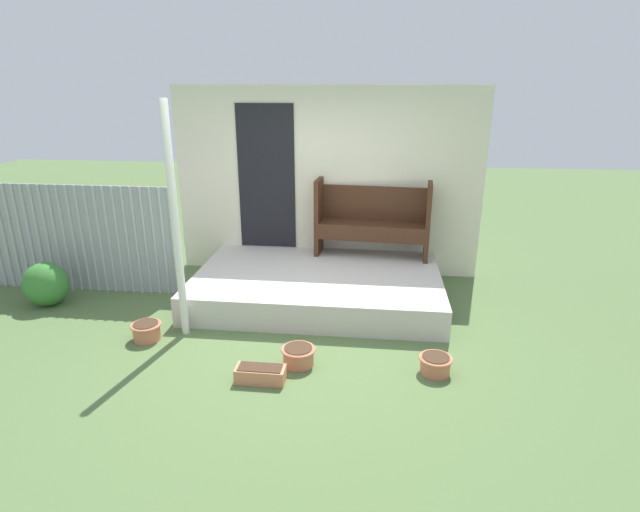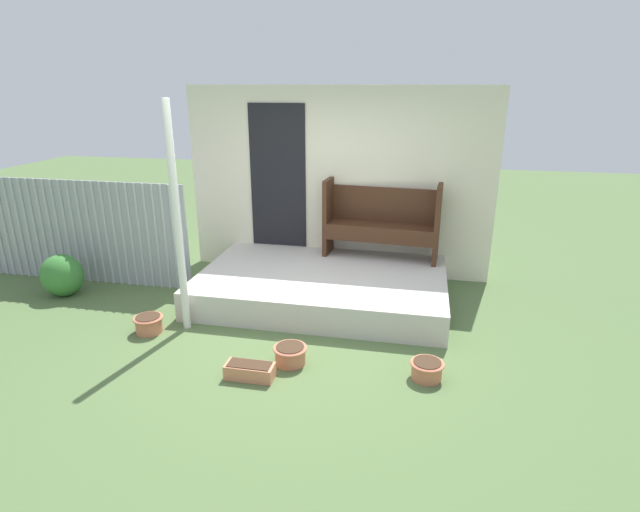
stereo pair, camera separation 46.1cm
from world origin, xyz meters
name	(u,v)px [view 1 (the left image)]	position (x,y,z in m)	size (l,w,h in m)	color
ground_plane	(297,335)	(0.00, 0.00, 0.00)	(24.00, 24.00, 0.00)	#516B3D
porch_slab	(318,286)	(0.12, 0.99, 0.18)	(3.06, 1.99, 0.36)	beige
house_wall	(324,183)	(0.08, 2.01, 1.30)	(4.26, 0.08, 2.60)	beige
fence_corrugated	(61,238)	(-3.25, 0.94, 0.71)	(3.17, 0.05, 1.42)	#9EA3A8
support_post	(175,225)	(-1.23, -0.10, 1.24)	(0.08, 0.08, 2.49)	white
bench	(372,217)	(0.77, 1.77, 0.89)	(1.56, 0.52, 1.04)	#422616
flower_pot_left	(146,330)	(-1.59, -0.29, 0.11)	(0.33, 0.33, 0.19)	#C67251
flower_pot_middle	(298,355)	(0.12, -0.60, 0.10)	(0.34, 0.34, 0.19)	#C67251
flower_pot_right	(435,364)	(1.43, -0.60, 0.10)	(0.32, 0.32, 0.18)	#C67251
planter_box_rect	(261,374)	(-0.19, -0.93, 0.07)	(0.46, 0.19, 0.15)	tan
shrub_by_fence	(46,284)	(-3.19, 0.43, 0.28)	(0.54, 0.49, 0.55)	#387A33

